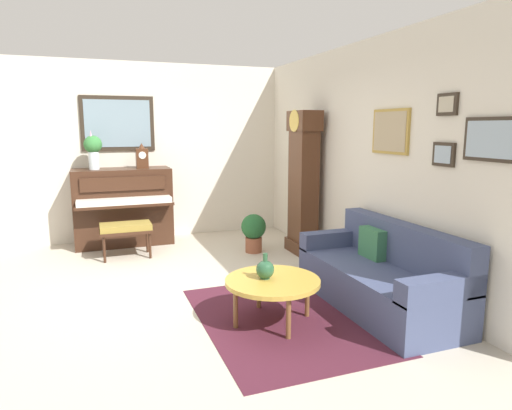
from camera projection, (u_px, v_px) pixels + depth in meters
The scene contains 13 objects.
ground_plane at pixel (167, 294), 5.02m from camera, with size 6.40×6.00×0.10m, color beige.
wall_left at pixel (137, 151), 7.16m from camera, with size 0.13×4.90×2.80m.
wall_back at pixel (357, 159), 5.57m from camera, with size 5.30×0.13×2.80m.
area_rug at pixel (283, 318), 4.25m from camera, with size 2.10×1.50×0.01m, color #4C1E2D.
piano at pixel (123, 206), 6.87m from camera, with size 0.87×1.44×1.17m.
piano_bench at pixel (126, 229), 6.19m from camera, with size 0.42×0.70×0.48m.
grandfather_clock at pixel (303, 186), 6.37m from camera, with size 0.52×0.34×2.03m.
couch at pixel (381, 277), 4.50m from camera, with size 1.90×0.80×0.84m.
coffee_table at pixel (273, 282), 4.12m from camera, with size 0.88×0.88×0.42m.
mantel_clock at pixel (142, 157), 6.85m from camera, with size 0.13×0.18×0.38m.
flower_vase at pixel (93, 148), 6.58m from camera, with size 0.26×0.26×0.58m.
green_jug at pixel (265, 269), 4.12m from camera, with size 0.17×0.17×0.24m.
potted_plant at pixel (254, 230), 6.47m from camera, with size 0.36×0.36×0.56m.
Camera 1 is at (4.82, -0.72, 1.80)m, focal length 31.42 mm.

